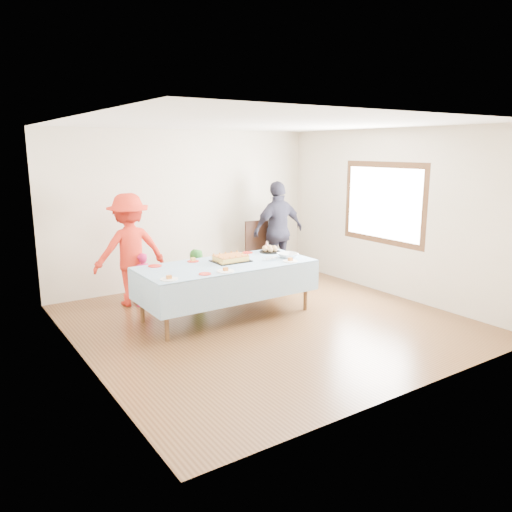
{
  "coord_description": "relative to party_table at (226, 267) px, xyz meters",
  "views": [
    {
      "loc": [
        -3.82,
        -5.47,
        2.39
      ],
      "look_at": [
        0.02,
        0.3,
        0.89
      ],
      "focal_mm": 35.0,
      "sensor_mm": 36.0,
      "label": 1
    }
  ],
  "objects": [
    {
      "name": "plate_white_left",
      "position": [
        -1.04,
        -0.37,
        0.06
      ],
      "size": [
        0.23,
        0.23,
        0.01
      ],
      "primitive_type": "cylinder",
      "color": "white",
      "rests_on": "party_table"
    },
    {
      "name": "plate_red_far_b",
      "position": [
        -0.34,
        0.38,
        0.06
      ],
      "size": [
        0.17,
        0.17,
        0.01
      ],
      "primitive_type": "cylinder",
      "color": "red",
      "rests_on": "party_table"
    },
    {
      "name": "party_hat",
      "position": [
        1.0,
        0.43,
        0.14
      ],
      "size": [
        0.1,
        0.1,
        0.17
      ],
      "primitive_type": "cone",
      "color": "white",
      "rests_on": "party_table"
    },
    {
      "name": "plate_red_near",
      "position": [
        -0.54,
        -0.38,
        0.06
      ],
      "size": [
        0.17,
        0.17,
        0.01
      ],
      "primitive_type": "cylinder",
      "color": "red",
      "rests_on": "party_table"
    },
    {
      "name": "plate_red_far_a",
      "position": [
        -0.91,
        0.4,
        0.06
      ],
      "size": [
        0.19,
        0.19,
        0.01
      ],
      "primitive_type": "cylinder",
      "color": "red",
      "rests_on": "party_table"
    },
    {
      "name": "birthday_cake",
      "position": [
        0.12,
        0.08,
        0.1
      ],
      "size": [
        0.51,
        0.4,
        0.09
      ],
      "color": "black",
      "rests_on": "party_table"
    },
    {
      "name": "rolls_tray",
      "position": [
        0.97,
        0.3,
        0.1
      ],
      "size": [
        0.33,
        0.33,
        0.1
      ],
      "color": "black",
      "rests_on": "party_table"
    },
    {
      "name": "toddler_mid",
      "position": [
        0.05,
        1.03,
        -0.32
      ],
      "size": [
        0.43,
        0.32,
        0.81
      ],
      "primitive_type": "imported",
      "rotation": [
        0.0,
        0.0,
        3.31
      ],
      "color": "#286A23",
      "rests_on": "ground"
    },
    {
      "name": "party_table",
      "position": [
        0.0,
        0.0,
        0.0
      ],
      "size": [
        2.5,
        1.1,
        0.78
      ],
      "color": "#533A1C",
      "rests_on": "ground"
    },
    {
      "name": "plate_red_far_c",
      "position": [
        0.14,
        0.38,
        0.06
      ],
      "size": [
        0.19,
        0.19,
        0.01
      ],
      "primitive_type": "cylinder",
      "color": "red",
      "rests_on": "party_table"
    },
    {
      "name": "dining_chair",
      "position": [
        1.56,
        1.45,
        -0.12
      ],
      "size": [
        0.5,
        0.5,
        1.09
      ],
      "rotation": [
        0.0,
        0.0,
        -0.07
      ],
      "color": "black",
      "rests_on": "ground"
    },
    {
      "name": "room_walls",
      "position": [
        0.4,
        -0.51,
        1.05
      ],
      "size": [
        5.04,
        5.04,
        2.72
      ],
      "color": "beige",
      "rests_on": "ground"
    },
    {
      "name": "toddler_right",
      "position": [
        1.12,
        0.49,
        -0.3
      ],
      "size": [
        0.49,
        0.44,
        0.84
      ],
      "primitive_type": "imported",
      "rotation": [
        0.0,
        0.0,
        2.81
      ],
      "color": "tan",
      "rests_on": "ground"
    },
    {
      "name": "adult_left",
      "position": [
        -0.94,
        1.31,
        0.14
      ],
      "size": [
        1.13,
        0.67,
        1.73
      ],
      "primitive_type": "imported",
      "rotation": [
        0.0,
        0.0,
        3.12
      ],
      "color": "red",
      "rests_on": "ground"
    },
    {
      "name": "punch_bowl",
      "position": [
        0.96,
        -0.17,
        0.09
      ],
      "size": [
        0.29,
        0.29,
        0.07
      ],
      "primitive_type": "imported",
      "color": "silver",
      "rests_on": "party_table"
    },
    {
      "name": "plate_red_far_d",
      "position": [
        0.65,
        0.45,
        0.06
      ],
      "size": [
        0.16,
        0.16,
        0.01
      ],
      "primitive_type": "cylinder",
      "color": "red",
      "rests_on": "party_table"
    },
    {
      "name": "toddler_left",
      "position": [
        -0.84,
        1.11,
        -0.31
      ],
      "size": [
        0.33,
        0.25,
        0.83
      ],
      "primitive_type": "imported",
      "rotation": [
        0.0,
        0.0,
        3.32
      ],
      "color": "#CC1954",
      "rests_on": "ground"
    },
    {
      "name": "adult_right",
      "position": [
        1.87,
        1.31,
        0.18
      ],
      "size": [
        1.06,
        0.45,
        1.81
      ],
      "primitive_type": "imported",
      "rotation": [
        0.0,
        0.0,
        3.15
      ],
      "color": "#2D2C3C",
      "rests_on": "ground"
    },
    {
      "name": "ground",
      "position": [
        0.34,
        -0.52,
        -0.72
      ],
      "size": [
        5.0,
        5.0,
        0.0
      ],
      "primitive_type": "plane",
      "color": "#4D2D16",
      "rests_on": "ground"
    },
    {
      "name": "plate_white_mid",
      "position": [
        -0.25,
        -0.4,
        0.06
      ],
      "size": [
        0.24,
        0.24,
        0.01
      ],
      "primitive_type": "cylinder",
      "color": "white",
      "rests_on": "party_table"
    },
    {
      "name": "plate_white_right",
      "position": [
        0.84,
        -0.4,
        0.06
      ],
      "size": [
        0.22,
        0.22,
        0.01
      ],
      "primitive_type": "cylinder",
      "color": "white",
      "rests_on": "party_table"
    },
    {
      "name": "fork_pile",
      "position": [
        0.66,
        -0.18,
        0.09
      ],
      "size": [
        0.24,
        0.18,
        0.07
      ],
      "primitive_type": null,
      "color": "white",
      "rests_on": "party_table"
    }
  ]
}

